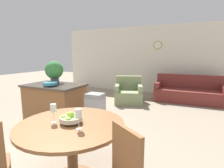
% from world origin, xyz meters
% --- Properties ---
extents(wall_back, '(8.00, 0.09, 2.70)m').
position_xyz_m(wall_back, '(0.00, 6.36, 1.35)').
color(wall_back, silver).
rests_on(wall_back, ground_plane).
extents(dining_table, '(1.26, 1.26, 0.76)m').
position_xyz_m(dining_table, '(0.25, 0.78, 0.59)').
color(dining_table, brown).
rests_on(dining_table, ground_plane).
extents(fruit_bowl, '(0.26, 0.26, 0.14)m').
position_xyz_m(fruit_bowl, '(0.25, 0.78, 0.82)').
color(fruit_bowl, '#B7B29E').
rests_on(fruit_bowl, dining_table).
extents(wine_glass_left, '(0.07, 0.07, 0.23)m').
position_xyz_m(wine_glass_left, '(0.06, 0.71, 0.93)').
color(wine_glass_left, silver).
rests_on(wine_glass_left, dining_table).
extents(wine_glass_right, '(0.07, 0.07, 0.23)m').
position_xyz_m(wine_glass_right, '(0.44, 0.69, 0.93)').
color(wine_glass_right, silver).
rests_on(wine_glass_right, dining_table).
extents(kitchen_island, '(1.31, 0.85, 0.89)m').
position_xyz_m(kitchen_island, '(-1.34, 2.20, 0.45)').
color(kitchen_island, brown).
rests_on(kitchen_island, ground_plane).
extents(teal_bowl, '(0.30, 0.30, 0.09)m').
position_xyz_m(teal_bowl, '(-1.26, 2.01, 0.94)').
color(teal_bowl, teal).
rests_on(teal_bowl, kitchen_island).
extents(potted_plant, '(0.42, 0.42, 0.52)m').
position_xyz_m(potted_plant, '(-1.48, 2.39, 1.18)').
color(potted_plant, '#4C4C51').
rests_on(potted_plant, kitchen_island).
extents(trash_bin, '(0.36, 0.29, 0.76)m').
position_xyz_m(trash_bin, '(-0.29, 2.26, 0.38)').
color(trash_bin, '#9E9EA3').
rests_on(trash_bin, ground_plane).
extents(couch, '(2.17, 0.91, 0.88)m').
position_xyz_m(couch, '(1.41, 5.47, 0.30)').
color(couch, maroon).
rests_on(couch, ground_plane).
extents(armchair, '(1.10, 1.10, 0.84)m').
position_xyz_m(armchair, '(-0.38, 4.56, 0.29)').
color(armchair, gray).
rests_on(armchair, ground_plane).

